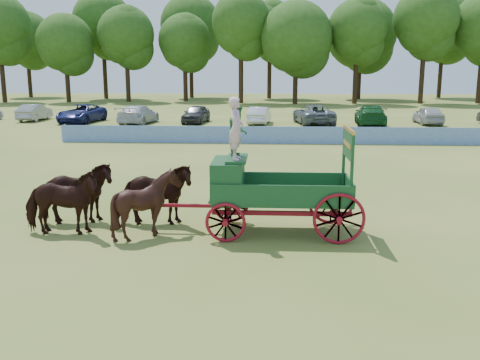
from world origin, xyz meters
name	(u,v)px	position (x,y,z in m)	size (l,w,h in m)	color
ground	(304,233)	(0.00, 0.00, 0.00)	(160.00, 160.00, 0.00)	olive
horse_lead_left	(61,203)	(-6.76, -0.50, 0.93)	(1.00, 2.19, 1.85)	black
horse_lead_right	(76,193)	(-6.76, 0.60, 0.93)	(1.00, 2.19, 1.85)	black
horse_wheel_left	(147,204)	(-4.36, -0.50, 0.93)	(1.50, 1.69, 1.86)	black
horse_wheel_right	(155,195)	(-4.36, 0.60, 0.93)	(1.00, 2.19, 1.85)	black
farm_dray	(256,177)	(-1.39, 0.06, 1.61)	(6.00, 2.00, 3.83)	maroon
sponsor_banner	(270,135)	(-1.00, 18.00, 0.53)	(26.00, 0.08, 1.05)	#214BB7
parked_cars	(264,115)	(-1.48, 29.57, 0.76)	(50.22, 7.34, 1.63)	silver
treeline	(269,30)	(-1.28, 60.12, 9.48)	(91.62, 23.91, 15.39)	#382314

